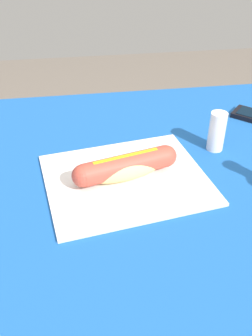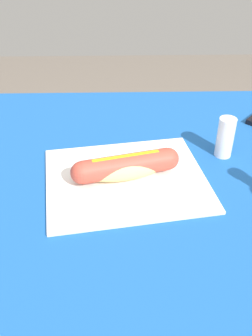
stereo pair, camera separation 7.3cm
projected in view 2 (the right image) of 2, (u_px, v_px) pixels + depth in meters
The scene contains 4 objects.
dining_table at pixel (150, 246), 0.77m from camera, with size 1.19×0.95×0.76m.
paper_wrapper at pixel (126, 179), 0.74m from camera, with size 0.31×0.26×0.01m, color silver.
hot_dog at pixel (126, 167), 0.73m from camera, with size 0.21×0.09×0.05m.
salt_shaker at pixel (225, 137), 0.79m from camera, with size 0.04×0.04×0.09m, color silver.
Camera 2 is at (-0.06, -0.54, 1.21)m, focal length 40.43 mm.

